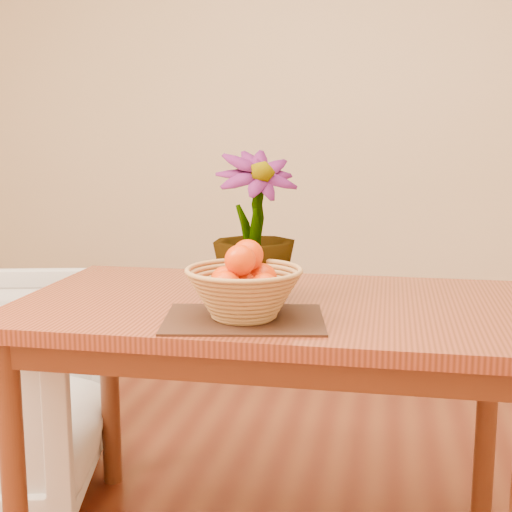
# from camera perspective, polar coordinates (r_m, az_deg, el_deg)

# --- Properties ---
(wall_back) EXTENTS (4.00, 0.02, 2.70)m
(wall_back) POSITION_cam_1_polar(r_m,az_deg,el_deg) (3.84, 6.29, 12.00)
(wall_back) COLOR beige
(wall_back) RESTS_ON floor
(table) EXTENTS (1.40, 0.80, 0.75)m
(table) POSITION_cam_1_polar(r_m,az_deg,el_deg) (1.97, 1.42, -6.09)
(table) COLOR maroon
(table) RESTS_ON floor
(placemat) EXTENTS (0.43, 0.35, 0.01)m
(placemat) POSITION_cam_1_polar(r_m,az_deg,el_deg) (1.75, -0.96, -5.07)
(placemat) COLOR #321A12
(placemat) RESTS_ON table
(wicker_basket) EXTENTS (0.29, 0.29, 0.12)m
(wicker_basket) POSITION_cam_1_polar(r_m,az_deg,el_deg) (1.74, -0.97, -3.13)
(wicker_basket) COLOR #A16F43
(wicker_basket) RESTS_ON placemat
(orange_pile) EXTENTS (0.18, 0.19, 0.14)m
(orange_pile) POSITION_cam_1_polar(r_m,az_deg,el_deg) (1.73, -0.97, -1.57)
(orange_pile) COLOR #EA4203
(orange_pile) RESTS_ON wicker_basket
(potted_plant) EXTENTS (0.31, 0.31, 0.41)m
(potted_plant) POSITION_cam_1_polar(r_m,az_deg,el_deg) (1.92, -0.13, 2.38)
(potted_plant) COLOR #134213
(potted_plant) RESTS_ON table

